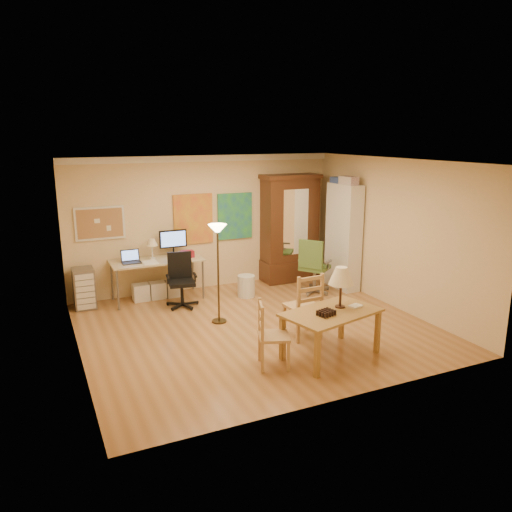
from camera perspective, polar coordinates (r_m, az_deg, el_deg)
name	(u,v)px	position (r m, az deg, el deg)	size (l,w,h in m)	color
floor	(256,328)	(8.31, 0.01, -8.18)	(5.50, 5.50, 0.00)	#986535
crown_molding	(204,158)	(10.01, -5.97, 11.04)	(5.50, 0.08, 0.12)	white
corkboard	(100,223)	(9.68, -17.41, 3.59)	(0.90, 0.04, 0.62)	tan
art_panel_left	(193,219)	(10.07, -7.17, 4.20)	(0.80, 0.04, 1.00)	gold
art_panel_right	(235,216)	(10.37, -2.42, 4.57)	(0.75, 0.04, 0.95)	teal
dining_table	(335,301)	(7.16, 9.02, -5.13)	(1.51, 1.12, 1.28)	olive
ladder_chair_back	(304,307)	(7.81, 5.51, -5.85)	(0.51, 0.49, 1.05)	tan
ladder_chair_left	(272,337)	(6.86, 1.79, -9.19)	(0.53, 0.54, 0.93)	tan
torchiere_lamp	(218,244)	(8.18, -4.40, 1.33)	(0.31, 0.31, 1.68)	#392B16
computer_desk	(159,275)	(9.77, -11.07, -2.10)	(1.72, 0.75, 1.30)	tan
office_chair_black	(182,292)	(9.32, -8.48, -4.13)	(0.61, 0.61, 0.99)	black
office_chair_green	(314,278)	(10.04, 6.61, -2.57)	(0.71, 0.71, 1.11)	slate
drawer_cart	(84,288)	(9.63, -19.05, -3.51)	(0.37, 0.45, 0.74)	slate
armoire	(289,235)	(10.73, 3.84, 2.40)	(1.24, 0.59, 2.29)	#3A2510
bookshelf	(343,237)	(10.31, 9.95, 2.16)	(0.32, 0.86, 2.14)	white
wastebin	(246,286)	(9.77, -1.12, -3.45)	(0.34, 0.34, 0.42)	silver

